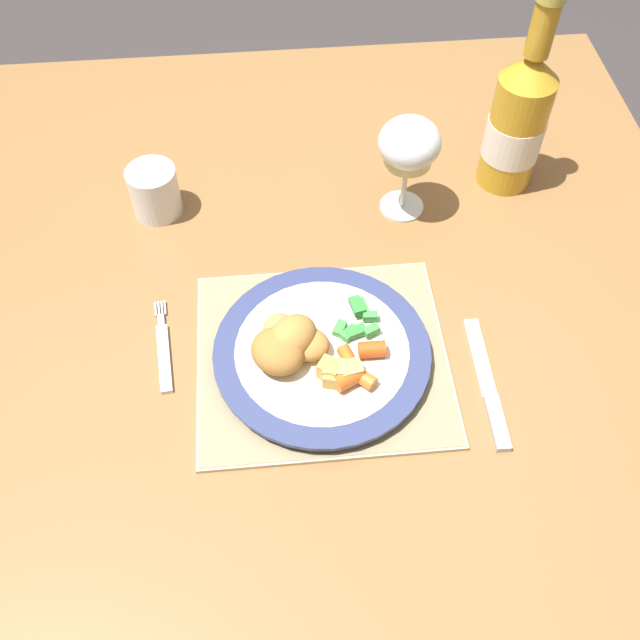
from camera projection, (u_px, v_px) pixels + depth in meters
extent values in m
plane|color=#383333|center=(299.00, 494.00, 1.55)|extent=(6.00, 6.00, 0.00)
cube|color=olive|center=(287.00, 283.00, 0.97)|extent=(1.17, 1.05, 0.04)
cube|color=olive|center=(32.00, 243.00, 1.52)|extent=(0.06, 0.06, 0.70)
cube|color=olive|center=(517.00, 210.00, 1.57)|extent=(0.06, 0.06, 0.70)
cube|color=#CCB789|center=(322.00, 358.00, 0.87)|extent=(0.30, 0.28, 0.01)
cube|color=gray|center=(322.00, 356.00, 0.87)|extent=(0.30, 0.27, 0.00)
cylinder|color=silver|center=(322.00, 355.00, 0.86)|extent=(0.22, 0.22, 0.01)
cylinder|color=navy|center=(322.00, 351.00, 0.85)|extent=(0.26, 0.26, 0.01)
cylinder|color=silver|center=(322.00, 349.00, 0.85)|extent=(0.21, 0.21, 0.00)
ellipsoid|color=#A87033|center=(278.00, 351.00, 0.82)|extent=(0.09, 0.09, 0.04)
ellipsoid|color=#B77F3D|center=(307.00, 344.00, 0.84)|extent=(0.07, 0.06, 0.03)
ellipsoid|color=#B77F3D|center=(289.00, 338.00, 0.83)|extent=(0.08, 0.08, 0.05)
ellipsoid|color=tan|center=(280.00, 332.00, 0.85)|extent=(0.05, 0.06, 0.03)
cube|color=green|center=(340.00, 328.00, 0.86)|extent=(0.02, 0.02, 0.01)
cube|color=green|center=(350.00, 333.00, 0.86)|extent=(0.03, 0.02, 0.01)
cube|color=green|center=(370.00, 316.00, 0.87)|extent=(0.02, 0.01, 0.01)
cube|color=green|center=(371.00, 330.00, 0.86)|extent=(0.02, 0.02, 0.01)
cube|color=green|center=(361.00, 307.00, 0.88)|extent=(0.02, 0.03, 0.01)
cube|color=#338438|center=(356.00, 332.00, 0.86)|extent=(0.03, 0.02, 0.01)
cube|color=#338438|center=(357.00, 306.00, 0.88)|extent=(0.02, 0.03, 0.01)
cylinder|color=orange|center=(350.00, 363.00, 0.83)|extent=(0.03, 0.05, 0.02)
cylinder|color=#CC5119|center=(372.00, 350.00, 0.84)|extent=(0.03, 0.02, 0.02)
cylinder|color=orange|center=(362.00, 377.00, 0.82)|extent=(0.04, 0.04, 0.02)
cylinder|color=orange|center=(348.00, 377.00, 0.81)|extent=(0.04, 0.04, 0.02)
cube|color=silver|center=(164.00, 358.00, 0.87)|extent=(0.02, 0.10, 0.01)
cube|color=silver|center=(161.00, 321.00, 0.91)|extent=(0.01, 0.02, 0.01)
cube|color=silver|center=(165.00, 308.00, 0.92)|extent=(0.00, 0.02, 0.00)
cube|color=silver|center=(162.00, 308.00, 0.92)|extent=(0.00, 0.02, 0.00)
cube|color=silver|center=(159.00, 309.00, 0.92)|extent=(0.00, 0.02, 0.00)
cube|color=silver|center=(156.00, 309.00, 0.92)|extent=(0.00, 0.02, 0.00)
cube|color=silver|center=(480.00, 357.00, 0.87)|extent=(0.02, 0.11, 0.00)
cube|color=#B2B2B7|center=(497.00, 423.00, 0.82)|extent=(0.02, 0.07, 0.01)
cylinder|color=silver|center=(402.00, 206.00, 1.03)|extent=(0.06, 0.06, 0.00)
cylinder|color=silver|center=(404.00, 184.00, 1.00)|extent=(0.01, 0.01, 0.08)
ellipsoid|color=silver|center=(410.00, 142.00, 0.94)|extent=(0.08, 0.08, 0.07)
cylinder|color=#E0D684|center=(408.00, 153.00, 0.95)|extent=(0.07, 0.07, 0.03)
cylinder|color=gold|center=(515.00, 132.00, 1.00)|extent=(0.08, 0.08, 0.17)
cone|color=gold|center=(532.00, 67.00, 0.92)|extent=(0.08, 0.08, 0.04)
cylinder|color=gold|center=(543.00, 28.00, 0.87)|extent=(0.03, 0.03, 0.07)
cylinder|color=white|center=(513.00, 137.00, 1.01)|extent=(0.08, 0.08, 0.06)
cube|color=#E5BC66|center=(333.00, 371.00, 0.82)|extent=(0.03, 0.02, 0.02)
cube|color=gold|center=(331.00, 377.00, 0.82)|extent=(0.02, 0.02, 0.02)
cube|color=#DBB256|center=(351.00, 372.00, 0.82)|extent=(0.03, 0.02, 0.02)
cube|color=gold|center=(330.00, 370.00, 0.82)|extent=(0.03, 0.03, 0.02)
cylinder|color=white|center=(155.00, 191.00, 1.00)|extent=(0.07, 0.07, 0.07)
cylinder|color=gray|center=(150.00, 174.00, 0.97)|extent=(0.06, 0.06, 0.01)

